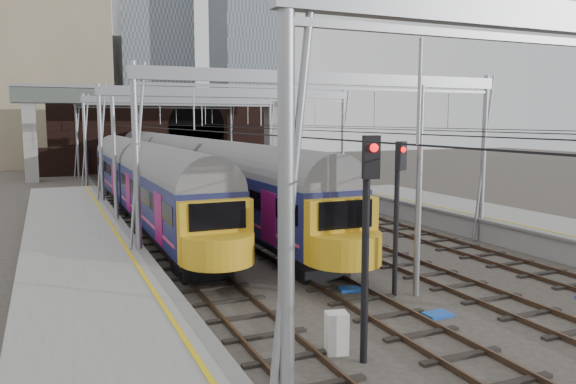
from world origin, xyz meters
name	(u,v)px	position (x,y,z in m)	size (l,w,h in m)	color
ground	(455,314)	(0.00, 0.00, 0.00)	(160.00, 160.00, 0.00)	#38332D
platform_left	(97,317)	(-10.18, 2.50, 0.55)	(4.32, 55.00, 1.12)	gray
tracks	(273,228)	(0.00, 15.00, 0.02)	(14.40, 80.00, 0.22)	#4C3828
overhead_line	(234,109)	(0.00, 21.49, 6.57)	(16.80, 80.00, 8.00)	gray
retaining_wall	(164,134)	(1.40, 51.93, 4.33)	(28.00, 2.75, 9.00)	black
overbridge	(161,107)	(0.00, 46.00, 7.27)	(28.00, 3.00, 9.25)	gray
city_skyline	(146,41)	(2.73, 70.48, 17.09)	(37.50, 27.50, 60.00)	tan
train_main	(163,160)	(-2.00, 35.18, 2.46)	(2.75, 63.68, 4.75)	black
train_second	(143,179)	(-6.00, 20.59, 2.42)	(2.69, 31.15, 4.67)	black
signal_near_left	(367,225)	(-4.36, -1.90, 3.43)	(0.42, 0.49, 5.53)	black
signal_near_centre	(398,201)	(-0.66, 2.23, 3.25)	(0.40, 0.48, 5.20)	black
relay_cabinet	(337,333)	(-4.72, -1.12, 0.54)	(0.54, 0.45, 1.08)	silver
equip_cover_a	(438,315)	(-0.60, 0.07, 0.05)	(0.81, 0.57, 0.09)	#184AB5
equip_cover_b	(351,289)	(-1.73, 3.35, 0.05)	(0.81, 0.57, 0.10)	#184AB5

